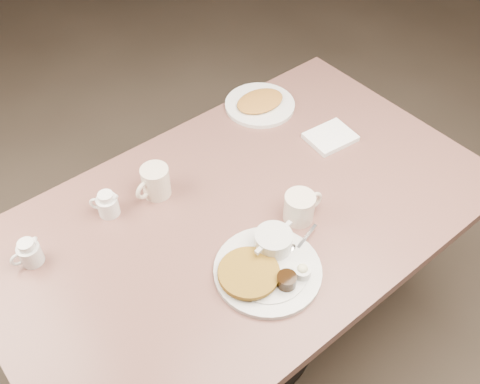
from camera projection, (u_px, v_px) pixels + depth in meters
room at (246, 7)px, 1.10m from camera, size 7.04×8.04×2.84m
diner_table at (244, 246)px, 1.70m from camera, size 1.50×0.90×0.75m
main_plate at (267, 264)px, 1.42m from camera, size 0.37×0.33×0.07m
coffee_mug_near at (300, 207)px, 1.53m from camera, size 0.13×0.10×0.09m
napkin at (330, 137)px, 1.79m from camera, size 0.17×0.14×0.02m
coffee_mug_far at (155, 182)px, 1.59m from camera, size 0.13×0.10×0.10m
creamer_left at (29, 253)px, 1.43m from camera, size 0.10×0.08×0.08m
creamer_right at (107, 204)px, 1.55m from camera, size 0.08×0.08×0.08m
hash_plate at (260, 104)px, 1.91m from camera, size 0.26×0.26×0.04m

